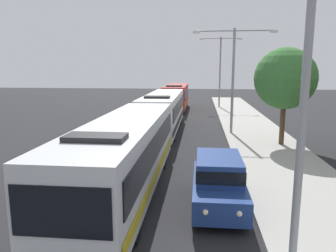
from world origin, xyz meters
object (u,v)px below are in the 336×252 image
object	(u,v)px
bus_lead	(126,153)
streetlamp_far	(220,65)
roadside_tree	(285,79)
bus_second_in_line	(163,111)
streetlamp_near	(307,66)
streetlamp_mid	(233,69)
bus_middle	(176,96)
white_suv	(218,180)

from	to	relation	value
bus_lead	streetlamp_far	xyz separation A→B (m)	(5.40, 29.52, 3.78)
streetlamp_far	roadside_tree	distance (m)	20.89
bus_second_in_line	roadside_tree	xyz separation A→B (m)	(8.34, -4.34, 2.74)
streetlamp_near	streetlamp_mid	world-z (taller)	streetlamp_near
bus_middle	streetlamp_near	xyz separation A→B (m)	(5.40, -31.46, 3.46)
bus_lead	roadside_tree	xyz separation A→B (m)	(8.34, 8.86, 2.74)
bus_second_in_line	streetlamp_far	distance (m)	17.60
bus_lead	roadside_tree	distance (m)	12.47
streetlamp_far	roadside_tree	world-z (taller)	streetlamp_far
streetlamp_mid	bus_lead	bearing A→B (deg)	-113.48
bus_second_in_line	streetlamp_far	bearing A→B (deg)	71.69
streetlamp_near	streetlamp_far	bearing A→B (deg)	90.00
bus_second_in_line	streetlamp_mid	bearing A→B (deg)	-8.20
white_suv	streetlamp_far	distance (m)	30.90
bus_lead	streetlamp_far	size ratio (longest dim) A/B	1.40
streetlamp_near	roadside_tree	bearing A→B (deg)	77.73
bus_middle	streetlamp_mid	xyz separation A→B (m)	(5.40, -14.37, 3.33)
bus_middle	streetlamp_far	world-z (taller)	streetlamp_far
streetlamp_far	white_suv	bearing A→B (deg)	-93.19
bus_second_in_line	streetlamp_far	world-z (taller)	streetlamp_far
white_suv	roadside_tree	bearing A→B (deg)	64.82
white_suv	streetlamp_near	xyz separation A→B (m)	(1.70, -3.65, 4.12)
streetlamp_near	white_suv	bearing A→B (deg)	114.95
streetlamp_near	bus_lead	bearing A→B (deg)	139.15
bus_lead	bus_second_in_line	distance (m)	13.21
streetlamp_near	bus_middle	bearing A→B (deg)	99.74
streetlamp_mid	streetlamp_far	world-z (taller)	streetlamp_far
bus_lead	streetlamp_far	bearing A→B (deg)	79.64
roadside_tree	streetlamp_near	bearing A→B (deg)	-102.27
bus_middle	streetlamp_near	world-z (taller)	streetlamp_near
bus_lead	streetlamp_mid	distance (m)	13.95
streetlamp_far	roadside_tree	bearing A→B (deg)	-81.90
bus_second_in_line	bus_lead	bearing A→B (deg)	-90.00
streetlamp_near	streetlamp_mid	distance (m)	17.10
streetlamp_near	roadside_tree	size ratio (longest dim) A/B	1.30
bus_second_in_line	bus_middle	xyz separation A→B (m)	(-0.00, 13.59, -0.00)
white_suv	streetlamp_far	bearing A→B (deg)	86.81
bus_second_in_line	streetlamp_near	distance (m)	18.99
bus_middle	streetlamp_far	xyz separation A→B (m)	(5.40, 2.73, 3.78)
streetlamp_far	roadside_tree	size ratio (longest dim) A/B	1.41
streetlamp_far	bus_second_in_line	bearing A→B (deg)	-108.31
white_suv	streetlamp_near	size ratio (longest dim) A/B	0.56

